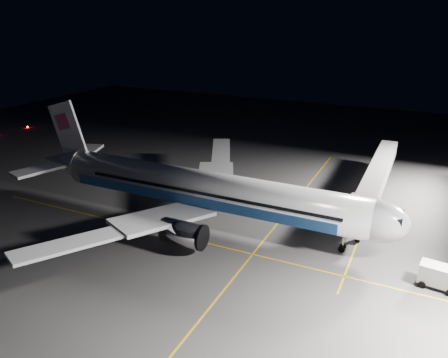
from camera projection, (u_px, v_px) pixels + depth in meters
name	position (u px, v px, depth m)	size (l,w,h in m)	color
ground	(207.00, 221.00, 66.91)	(200.00, 200.00, 0.00)	#4C4C4F
guide_line_main	(268.00, 235.00, 62.87)	(0.25, 80.00, 0.01)	gold
guide_line_cross	(187.00, 238.00, 61.85)	(70.00, 0.25, 0.01)	gold
guide_line_side	(365.00, 223.00, 66.46)	(0.25, 40.00, 0.01)	gold
airliner	(200.00, 189.00, 65.49)	(61.48, 54.22, 16.64)	silver
jet_bridge	(376.00, 178.00, 71.62)	(3.60, 34.40, 6.30)	#B2B2B7
service_truck	(444.00, 278.00, 50.08)	(5.77, 2.98, 2.83)	silver
baggage_tug	(194.00, 182.00, 80.40)	(2.49, 2.23, 1.50)	black
safety_cone_a	(204.00, 207.00, 71.22)	(0.45, 0.45, 0.68)	#E85609
safety_cone_b	(185.00, 203.00, 72.65)	(0.35, 0.35, 0.52)	#E85609
safety_cone_c	(184.00, 195.00, 75.69)	(0.43, 0.43, 0.64)	#E85609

